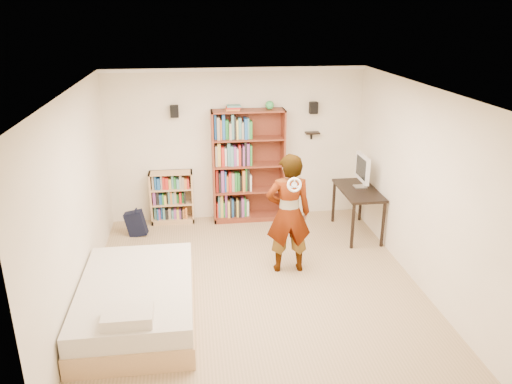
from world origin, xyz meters
TOP-DOWN VIEW (x-y plane):
  - ground at (0.00, 0.00)m, footprint 4.50×5.00m
  - room_shell at (0.00, 0.00)m, footprint 4.52×5.02m
  - crown_molding at (0.00, 0.00)m, footprint 4.50×5.00m
  - speaker_left at (-1.05, 2.40)m, footprint 0.14×0.12m
  - speaker_right at (1.35, 2.40)m, footprint 0.14×0.12m
  - wall_shelf at (1.35, 2.41)m, footprint 0.25×0.16m
  - tall_bookshelf at (0.19, 2.32)m, footprint 1.27×0.37m
  - low_bookshelf at (-1.18, 2.36)m, footprint 0.76×0.28m
  - computer_desk at (1.94, 1.45)m, footprint 0.59×1.17m
  - imac at (1.99, 1.55)m, footprint 0.17×0.57m
  - daybed at (-1.54, -0.62)m, footprint 1.38×2.12m
  - person at (0.53, 0.37)m, footprint 0.66×0.44m
  - wii_wheel at (0.53, 0.03)m, footprint 0.20×0.08m
  - navy_bag at (-1.78, 1.86)m, footprint 0.36×0.26m

SIDE VIEW (x-z plane):
  - ground at x=0.00m, z-range -0.01..0.01m
  - navy_bag at x=-1.78m, z-range 0.00..0.45m
  - daybed at x=-1.54m, z-range 0.00..0.62m
  - computer_desk at x=1.94m, z-range 0.00..0.80m
  - low_bookshelf at x=-1.18m, z-range 0.00..0.94m
  - person at x=0.53m, z-range 0.00..1.77m
  - tall_bookshelf at x=0.19m, z-range 0.00..2.01m
  - imac at x=1.99m, z-range 0.80..1.36m
  - wii_wheel at x=0.53m, z-range 1.33..1.54m
  - wall_shelf at x=1.35m, z-range 1.54..1.56m
  - room_shell at x=0.00m, z-range 0.41..3.12m
  - speaker_left at x=-1.05m, z-range 1.90..2.10m
  - speaker_right at x=1.35m, z-range 1.90..2.10m
  - crown_molding at x=0.00m, z-range 2.64..2.70m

